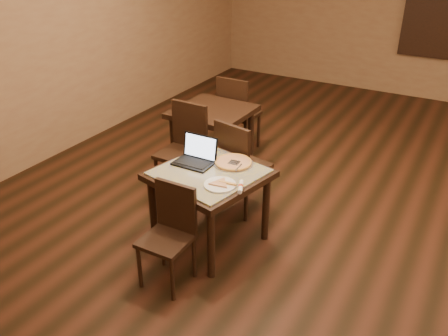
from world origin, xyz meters
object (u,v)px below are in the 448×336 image
Objects in this scene: laptop at (197,156)px; other_table_b at (213,120)px; pizza_pan at (233,163)px; chair_main_far at (239,162)px; chair_main_near at (171,229)px; other_table_b_chair_far at (236,111)px; tiled_table at (209,181)px; other_table_b_chair_near at (185,144)px.

laptop is 1.31m from other_table_b.
chair_main_far is at bearing 110.55° from pizza_pan.
other_table_b_chair_far is at bearing 105.66° from chair_main_near.
chair_main_near reaches higher than tiled_table.
chair_main_far reaches higher than chair_main_near.
other_table_b is at bearing 132.33° from tiled_table.
chair_main_near is at bearing -75.36° from laptop.
other_table_b_chair_far is at bearing 91.36° from other_table_b_chair_near.
chair_main_near is 0.87× the size of chair_main_far.
other_table_b is at bearing 91.36° from other_table_b_chair_near.
other_table_b is 0.84× the size of other_table_b_chair_far.
laptop reaches higher than chair_main_near.
other_table_b is 0.61m from other_table_b_chair_near.
pizza_pan is (0.12, 0.86, 0.26)m from chair_main_near.
other_table_b_chair_near is 1.21m from other_table_b_chair_far.
chair_main_far reaches higher than tiled_table.
pizza_pan is 0.98m from other_table_b_chair_near.
other_table_b_chair_far reaches higher than pizza_pan.
other_table_b_chair_far is (-0.86, 1.66, -0.18)m from pizza_pan.
other_table_b_chair_far is (-0.00, 1.21, 0.00)m from other_table_b_chair_near.
laptop is (-0.20, 0.11, 0.17)m from tiled_table.
chair_main_far is 2.74× the size of pizza_pan.
chair_main_near is 2.46× the size of laptop.
chair_main_far reaches higher than pizza_pan.
other_table_b_chair_near is at bearing 152.58° from pizza_pan.
laptop is 0.97× the size of pizza_pan.
tiled_table is at bearing -41.67° from other_table_b_chair_near.
other_table_b_chair_near reaches higher than other_table_b.
pizza_pan is at bearing 81.25° from chair_main_near.
chair_main_near is 1.50m from other_table_b_chair_near.
tiled_table is 1.23× the size of chair_main_near.
other_table_b_chair_far is (-0.72, 1.29, 0.01)m from chair_main_far.
pizza_pan is at bearing 118.69° from other_table_b_chair_far.
other_table_b is (-0.86, 1.05, -0.10)m from pizza_pan.
chair_main_far is at bearing 90.11° from chair_main_near.
pizza_pan is 1.36m from other_table_b.
tiled_table is at bearing -116.57° from pizza_pan.
other_table_b_chair_near is at bearing -88.64° from other_table_b.
tiled_table is 0.28m from laptop.
chair_main_near is 0.86× the size of other_table_b_chair_far.
other_table_b_chair_near is at bearing 149.63° from tiled_table.
chair_main_near is 2.06m from other_table_b.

